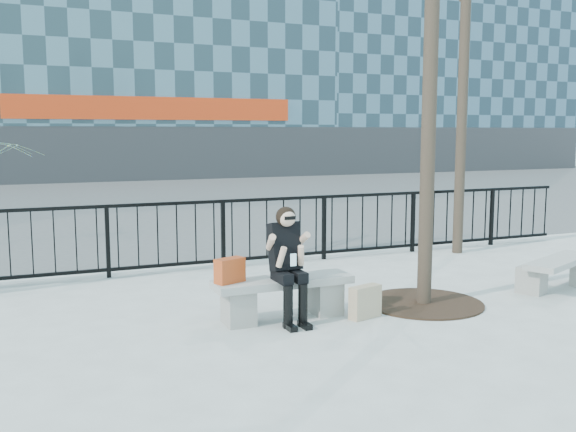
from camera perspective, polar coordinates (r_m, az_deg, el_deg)
name	(u,v)px	position (r m, az deg, el deg)	size (l,w,h in m)	color
ground	(283,319)	(7.62, -0.43, -9.11)	(120.00, 120.00, 0.00)	#9A9A95
street_surface	(110,198)	(22.04, -15.53, 1.57)	(60.00, 23.00, 0.01)	#474747
railing	(211,235)	(10.27, -6.85, -1.66)	(14.00, 0.06, 1.10)	black
tree_grate	(424,303)	(8.42, 11.97, -7.58)	(1.50, 1.50, 0.02)	black
bench_main	(283,294)	(7.54, -0.44, -6.92)	(1.65, 0.46, 0.49)	slate
bench_second	(559,270)	(9.67, 22.98, -4.48)	(1.48, 0.41, 0.44)	slate
seated_woman	(288,265)	(7.32, 0.04, -4.41)	(0.50, 0.64, 1.34)	black
handbag	(230,270)	(7.27, -5.20, -4.84)	(0.34, 0.16, 0.28)	#B23C15
shopping_bag	(365,302)	(7.66, 6.87, -7.59)	(0.41, 0.15, 0.39)	beige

